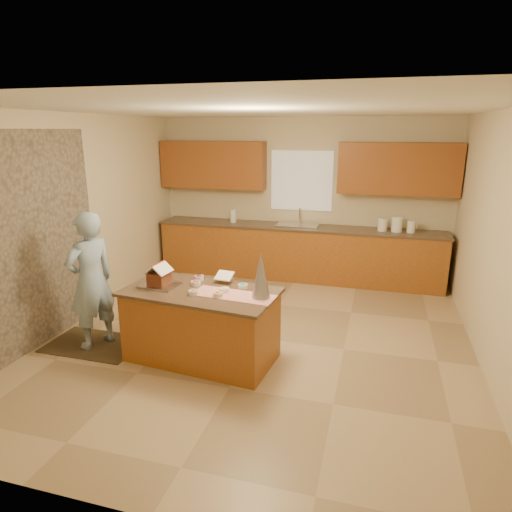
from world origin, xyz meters
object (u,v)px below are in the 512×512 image
tinsel_tree (261,275)px  boy (91,281)px  island_base (201,326)px  gingerbread_house (159,276)px

tinsel_tree → boy: (-2.02, -0.03, -0.24)m
island_base → boy: (-1.33, -0.05, 0.43)m
gingerbread_house → island_base: bearing=-0.7°
island_base → gingerbread_house: size_ratio=5.87×
island_base → tinsel_tree: size_ratio=3.27×
tinsel_tree → boy: boy is taller
island_base → tinsel_tree: (0.69, -0.03, 0.67)m
island_base → gingerbread_house: gingerbread_house is taller
tinsel_tree → gingerbread_house: 1.18m
gingerbread_house → tinsel_tree: bearing=-1.6°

